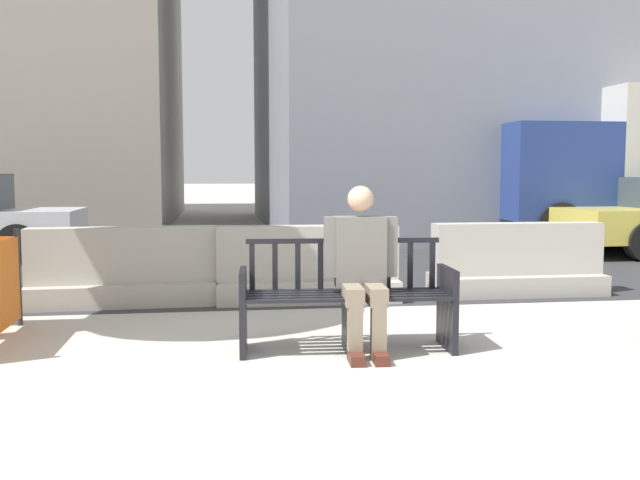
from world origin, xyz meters
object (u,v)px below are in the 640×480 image
at_px(street_bench, 346,301).
at_px(jersey_barrier_centre, 308,271).
at_px(jersey_barrier_right, 517,265).
at_px(jersey_barrier_left, 124,273).
at_px(seated_person, 362,265).

height_order(street_bench, jersey_barrier_centre, street_bench).
height_order(street_bench, jersey_barrier_right, street_bench).
distance_m(jersey_barrier_left, jersey_barrier_right, 4.48).
bearing_deg(seated_person, jersey_barrier_centre, 93.61).
distance_m(jersey_barrier_centre, jersey_barrier_left, 2.00).
distance_m(street_bench, jersey_barrier_right, 3.38).
distance_m(seated_person, jersey_barrier_centre, 2.33).
bearing_deg(jersey_barrier_right, seated_person, -134.38).
bearing_deg(street_bench, jersey_barrier_centre, 90.84).
xyz_separation_m(street_bench, seated_person, (0.11, -0.06, 0.29)).
relative_size(seated_person, jersey_barrier_left, 0.65).
xyz_separation_m(seated_person, jersey_barrier_right, (2.34, 2.39, -0.35)).
height_order(street_bench, seated_person, seated_person).
bearing_deg(street_bench, seated_person, -29.55).
height_order(seated_person, jersey_barrier_right, seated_person).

